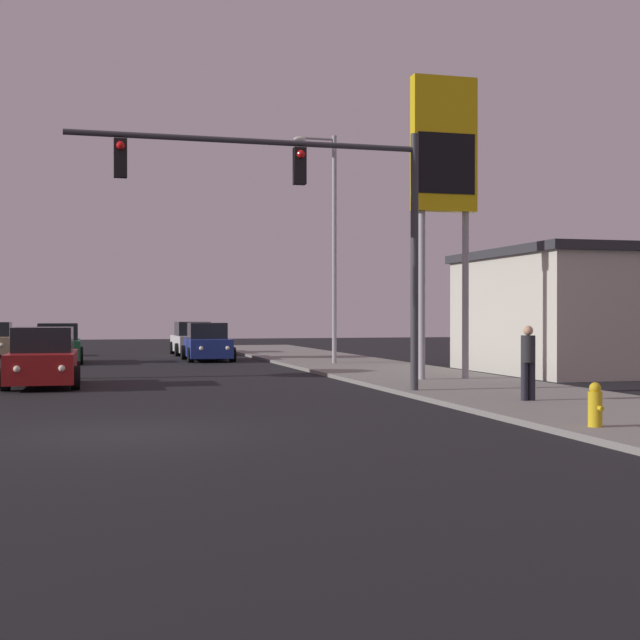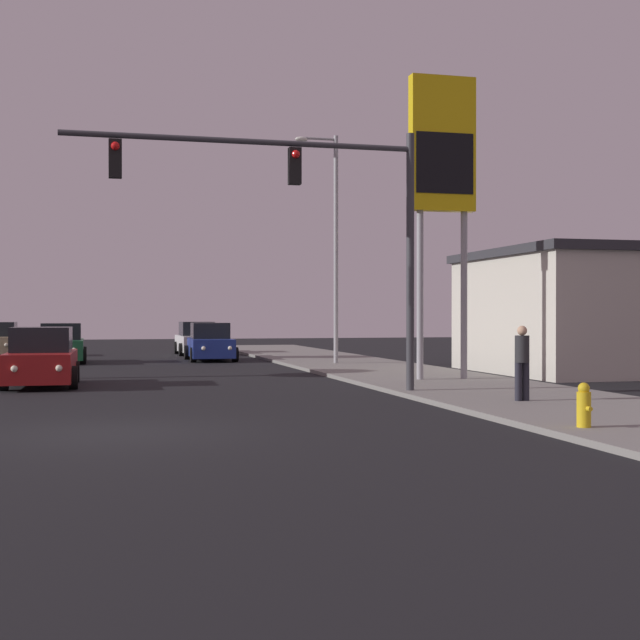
{
  "view_description": "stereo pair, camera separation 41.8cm",
  "coord_description": "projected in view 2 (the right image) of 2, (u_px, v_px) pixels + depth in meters",
  "views": [
    {
      "loc": [
        -0.73,
        -15.59,
        2.03
      ],
      "look_at": [
        7.19,
        14.03,
        1.85
      ],
      "focal_mm": 50.0,
      "sensor_mm": 36.0,
      "label": 1
    },
    {
      "loc": [
        -0.32,
        -15.7,
        2.03
      ],
      "look_at": [
        7.19,
        14.03,
        1.85
      ],
      "focal_mm": 50.0,
      "sensor_mm": 36.0,
      "label": 2
    }
  ],
  "objects": [
    {
      "name": "fire_hydrant",
      "position": [
        584.0,
        406.0,
        15.09
      ],
      "size": [
        0.24,
        0.34,
        0.76
      ],
      "color": "gold",
      "rests_on": "sidewalk_right"
    },
    {
      "name": "building_gas_station",
      "position": [
        627.0,
        311.0,
        31.62
      ],
      "size": [
        10.3,
        8.3,
        4.3
      ],
      "color": "beige",
      "rests_on": "ground"
    },
    {
      "name": "gas_station_sign",
      "position": [
        442.0,
        161.0,
        26.47
      ],
      "size": [
        2.0,
        0.42,
        9.0
      ],
      "color": "#99999E",
      "rests_on": "sidewalk_right"
    },
    {
      "name": "car_white",
      "position": [
        197.0,
        340.0,
        45.31
      ],
      "size": [
        2.04,
        4.32,
        1.68
      ],
      "rotation": [
        0.0,
        0.0,
        3.16
      ],
      "color": "silver",
      "rests_on": "ground"
    },
    {
      "name": "sidewalk_right",
      "position": [
        425.0,
        379.0,
        27.33
      ],
      "size": [
        5.0,
        60.0,
        0.12
      ],
      "color": "gray",
      "rests_on": "ground"
    },
    {
      "name": "ground_plane",
      "position": [
        115.0,
        433.0,
        15.31
      ],
      "size": [
        120.0,
        120.0,
        0.0
      ],
      "primitive_type": "plane",
      "color": "black"
    },
    {
      "name": "car_red",
      "position": [
        42.0,
        359.0,
        25.29
      ],
      "size": [
        2.04,
        4.33,
        1.68
      ],
      "rotation": [
        0.0,
        0.0,
        3.12
      ],
      "color": "maroon",
      "rests_on": "ground"
    },
    {
      "name": "street_lamp",
      "position": [
        333.0,
        237.0,
        35.17
      ],
      "size": [
        1.74,
        0.24,
        9.0
      ],
      "color": "#99999E",
      "rests_on": "sidewalk_right"
    },
    {
      "name": "traffic_light_mast",
      "position": [
        312.0,
        202.0,
        21.88
      ],
      "size": [
        8.67,
        0.36,
        6.5
      ],
      "color": "#38383D",
      "rests_on": "sidewalk_right"
    },
    {
      "name": "car_green",
      "position": [
        61.0,
        345.0,
        37.6
      ],
      "size": [
        2.04,
        4.32,
        1.68
      ],
      "rotation": [
        0.0,
        0.0,
        3.15
      ],
      "color": "#195933",
      "rests_on": "ground"
    },
    {
      "name": "car_blue",
      "position": [
        210.0,
        343.0,
        39.47
      ],
      "size": [
        2.04,
        4.34,
        1.68
      ],
      "rotation": [
        0.0,
        0.0,
        3.1
      ],
      "color": "navy",
      "rests_on": "ground"
    },
    {
      "name": "pedestrian_on_sidewalk",
      "position": [
        522.0,
        360.0,
        19.76
      ],
      "size": [
        0.34,
        0.32,
        1.67
      ],
      "color": "#23232D",
      "rests_on": "sidewalk_right"
    }
  ]
}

